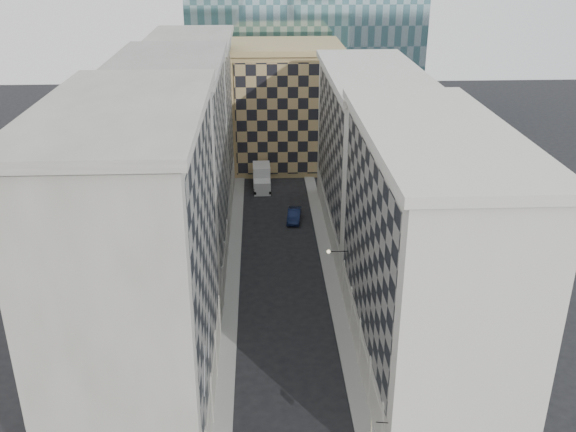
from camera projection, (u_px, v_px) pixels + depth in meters
name	position (u px, v px, depth m)	size (l,w,h in m)	color
sidewalk_west	(233.00, 279.00, 67.99)	(1.50, 100.00, 0.15)	gray
sidewalk_east	(331.00, 277.00, 68.43)	(1.50, 100.00, 0.15)	gray
bldg_left_a	(139.00, 268.00, 45.66)	(10.80, 22.80, 23.70)	gray
bldg_left_b	(175.00, 171.00, 65.99)	(10.80, 22.80, 22.70)	gray
bldg_left_c	(194.00, 119.00, 86.32)	(10.80, 22.80, 21.70)	gray
bldg_right_a	(425.00, 255.00, 50.82)	(10.80, 26.80, 20.70)	beige
bldg_right_b	(370.00, 154.00, 75.72)	(10.80, 28.80, 19.70)	beige
tan_block	(286.00, 105.00, 99.21)	(16.80, 14.80, 18.80)	tan
flagpoles_left	(207.00, 352.00, 42.82)	(0.10, 6.33, 2.33)	gray
bracket_lamp	(330.00, 252.00, 60.44)	(1.98, 0.36, 0.36)	black
box_truck	(262.00, 179.00, 92.28)	(2.57, 6.04, 3.29)	silver
dark_car	(294.00, 215.00, 81.87)	(1.60, 4.59, 1.51)	#0F193A
shop_sign	(372.00, 427.00, 42.20)	(1.18, 0.71, 0.78)	black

